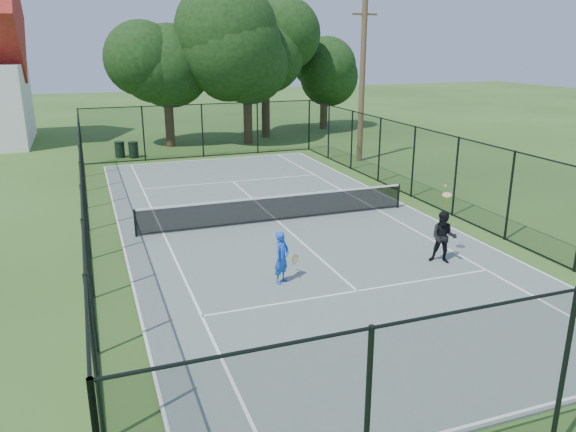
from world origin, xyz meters
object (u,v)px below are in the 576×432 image
object	(u,v)px
utility_pole	(362,82)
player_blue	(282,257)
trash_bin_left	(120,150)
tennis_net	(277,207)
player_black	(444,237)
trash_bin_right	(133,150)

from	to	relation	value
utility_pole	player_blue	world-z (taller)	utility_pole
trash_bin_left	tennis_net	bearing A→B (deg)	-72.69
utility_pole	player_black	world-z (taller)	utility_pole
trash_bin_left	player_blue	distance (m)	19.80
trash_bin_right	utility_pole	world-z (taller)	utility_pole
player_black	utility_pole	bearing A→B (deg)	72.24
tennis_net	player_black	world-z (taller)	player_black
tennis_net	trash_bin_left	world-z (taller)	tennis_net
trash_bin_left	player_blue	xyz separation A→B (m)	(2.83, -19.60, 0.32)
trash_bin_left	trash_bin_right	world-z (taller)	trash_bin_left
utility_pole	player_black	xyz separation A→B (m)	(-4.62, -14.43, -3.42)
player_blue	player_black	size ratio (longest dim) A/B	0.66
tennis_net	utility_pole	distance (m)	12.52
player_black	player_blue	bearing A→B (deg)	177.12
trash_bin_left	player_black	world-z (taller)	player_black
player_blue	player_black	distance (m)	4.93
trash_bin_left	utility_pole	world-z (taller)	utility_pole
trash_bin_left	player_black	bearing A→B (deg)	-68.65
trash_bin_right	utility_pole	xyz separation A→B (m)	(11.65, -5.15, 3.81)
utility_pole	player_blue	xyz separation A→B (m)	(-9.55, -14.18, -3.48)
tennis_net	player_blue	world-z (taller)	player_blue
tennis_net	player_black	distance (m)	6.34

